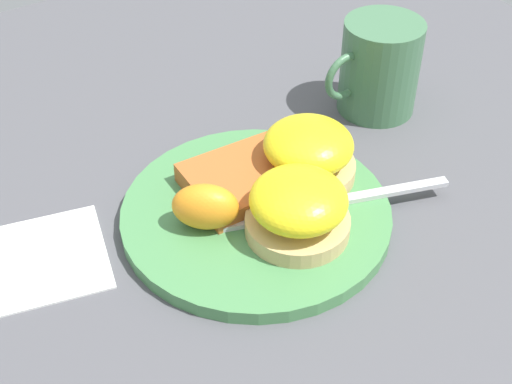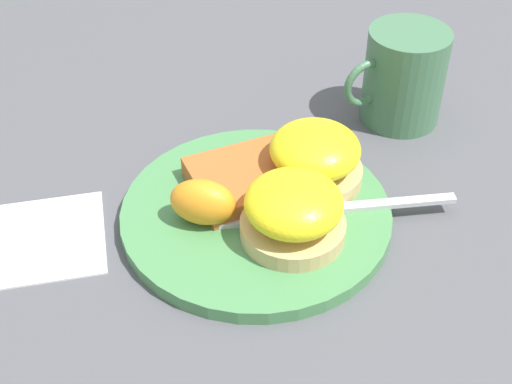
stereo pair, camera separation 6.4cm
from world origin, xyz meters
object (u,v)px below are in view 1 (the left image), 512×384
at_px(sandwich_benedict_left, 298,208).
at_px(cup, 379,67).
at_px(sandwich_benedict_right, 308,153).
at_px(orange_wedge, 205,207).
at_px(hashbrown_patty, 246,179).
at_px(fork, 320,204).

relative_size(sandwich_benedict_left, cup, 0.78).
bearing_deg(sandwich_benedict_right, orange_wedge, 2.13).
distance_m(hashbrown_patty, orange_wedge, 0.07).
bearing_deg(hashbrown_patty, orange_wedge, 21.61).
relative_size(sandwich_benedict_right, fork, 0.43).
height_order(orange_wedge, cup, cup).
bearing_deg(fork, orange_wedge, -20.79).
bearing_deg(hashbrown_patty, sandwich_benedict_right, 161.63).
bearing_deg(hashbrown_patty, cup, -167.09).
bearing_deg(sandwich_benedict_right, sandwich_benedict_left, 46.06).
bearing_deg(fork, sandwich_benedict_left, 21.86).
bearing_deg(sandwich_benedict_left, sandwich_benedict_right, -133.94).
bearing_deg(orange_wedge, cup, -165.08).
bearing_deg(sandwich_benedict_right, fork, 67.29).
height_order(sandwich_benedict_left, fork, sandwich_benedict_left).
xyz_separation_m(sandwich_benedict_left, hashbrown_patty, (0.00, -0.08, -0.02)).
relative_size(sandwich_benedict_left, hashbrown_patty, 0.86).
distance_m(fork, cup, 0.20).
height_order(sandwich_benedict_left, orange_wedge, sandwich_benedict_left).
height_order(sandwich_benedict_left, cup, cup).
distance_m(sandwich_benedict_left, sandwich_benedict_right, 0.08).
bearing_deg(hashbrown_patty, sandwich_benedict_left, 92.01).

